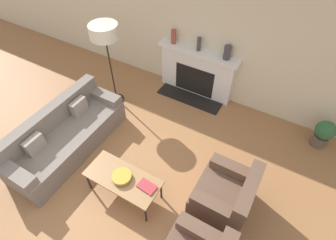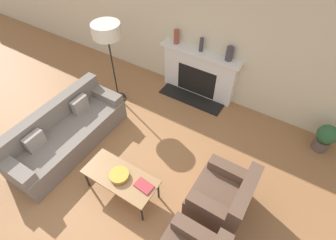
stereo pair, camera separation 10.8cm
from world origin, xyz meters
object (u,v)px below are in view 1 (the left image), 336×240
coffee_table (123,179)px  mantel_vase_center_left (199,44)px  mantel_vase_center_right (227,53)px  mantel_vase_left (174,37)px  fireplace (196,73)px  potted_plant (324,133)px  couch (66,136)px  floor_lamp (105,36)px  armchair_far (226,195)px  bowl (122,177)px  book (147,187)px

coffee_table → mantel_vase_center_left: size_ratio=4.11×
mantel_vase_center_right → mantel_vase_left: bearing=180.0°
fireplace → potted_plant: (2.62, -0.22, -0.20)m
mantel_vase_left → potted_plant: 3.31m
fireplace → couch: (-1.31, -2.54, -0.20)m
coffee_table → floor_lamp: (-1.48, 1.70, 1.09)m
armchair_far → mantel_vase_center_right: (-0.98, 2.21, 0.87)m
mantel_vase_center_right → fireplace: bearing=-178.5°
armchair_far → bowl: armchair_far is taller
book → potted_plant: 3.27m
bowl → floor_lamp: 2.48m
mantel_vase_center_right → coffee_table: bearing=-98.8°
fireplace → floor_lamp: 2.00m
armchair_far → coffee_table: bearing=-67.7°
bowl → floor_lamp: size_ratio=0.17×
mantel_vase_center_left → mantel_vase_center_right: bearing=0.0°
book → armchair_far: bearing=32.6°
coffee_table → mantel_vase_center_right: bearing=81.2°
fireplace → mantel_vase_left: mantel_vase_left is taller
floor_lamp → mantel_vase_left: bearing=54.5°
mantel_vase_center_left → mantel_vase_center_right: mantel_vase_center_left is taller
mantel_vase_left → mantel_vase_center_left: size_ratio=1.03×
armchair_far → book: 1.16m
fireplace → mantel_vase_left: size_ratio=5.96×
mantel_vase_center_left → mantel_vase_center_right: (0.58, 0.00, -0.00)m
couch → coffee_table: bearing=-99.4°
bowl → mantel_vase_left: mantel_vase_left is taller
floor_lamp → bowl: bearing=-48.9°
floor_lamp → couch: bearing=-88.3°
mantel_vase_center_left → potted_plant: size_ratio=0.50×
coffee_table → armchair_far: bearing=22.3°
armchair_far → floor_lamp: 3.33m
armchair_far → bowl: bearing=-67.3°
mantel_vase_left → mantel_vase_center_left: mantel_vase_left is taller
floor_lamp → mantel_vase_left: 1.39m
fireplace → mantel_vase_center_right: mantel_vase_center_right is taller
mantel_vase_left → mantel_vase_center_right: (1.14, 0.00, -0.01)m
floor_lamp → mantel_vase_left: (0.78, 1.10, -0.33)m
coffee_table → potted_plant: size_ratio=2.07×
coffee_table → potted_plant: bearing=45.9°
floor_lamp → mantel_vase_center_right: (1.92, 1.10, -0.34)m
bowl → floor_lamp: floor_lamp is taller
floor_lamp → mantel_vase_left: floor_lamp is taller
armchair_far → bowl: 1.55m
bowl → potted_plant: size_ratio=0.52×
mantel_vase_left → mantel_vase_center_right: mantel_vase_left is taller
bowl → armchair_far: bearing=22.7°
armchair_far → mantel_vase_left: mantel_vase_left is taller
mantel_vase_left → mantel_vase_center_left: (0.56, 0.00, -0.00)m
armchair_far → mantel_vase_center_left: bearing=-144.8°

